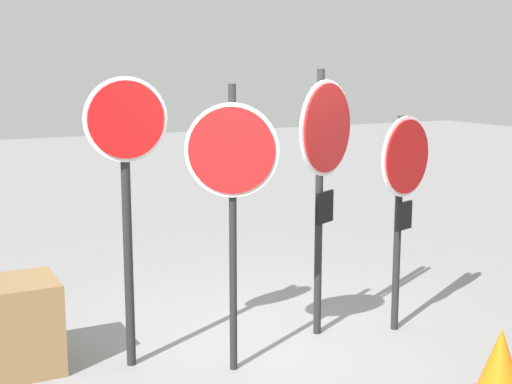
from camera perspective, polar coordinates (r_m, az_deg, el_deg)
ground_plane at (r=6.46m, az=0.90°, el=-12.04°), size 40.00×40.00×0.00m
stop_sign_0 at (r=5.65m, az=-10.32°, el=2.27°), size 0.66×0.14×2.35m
stop_sign_1 at (r=5.47m, az=-1.93°, el=1.61°), size 0.64×0.38×2.30m
stop_sign_2 at (r=6.29m, az=5.51°, el=3.25°), size 0.76×0.41×2.41m
stop_sign_3 at (r=6.53m, az=11.76°, el=1.13°), size 0.69×0.26×2.00m
traffic_cone_0 at (r=5.70m, az=18.95°, el=-12.84°), size 0.42×0.42×0.54m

